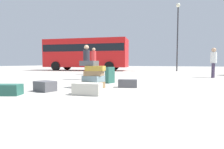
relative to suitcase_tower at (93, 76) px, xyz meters
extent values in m
plane|color=#ADA89E|center=(-0.28, -0.16, -0.37)|extent=(80.00, 80.00, 0.00)
cube|color=olive|center=(0.00, -0.03, -0.27)|extent=(0.65, 0.46, 0.19)
cube|color=gray|center=(0.01, 0.01, -0.09)|extent=(0.66, 0.51, 0.18)
cube|color=olive|center=(0.03, 0.00, 0.08)|extent=(0.57, 0.43, 0.15)
cube|color=#B28C33|center=(0.08, 0.01, 0.23)|extent=(0.61, 0.47, 0.15)
cube|color=#4C4C51|center=(-0.14, 0.02, 0.38)|extent=(0.50, 0.36, 0.15)
cube|color=#4C4C51|center=(-0.90, -1.05, -0.24)|extent=(0.61, 0.49, 0.27)
cube|color=#26594C|center=(-0.06, 1.45, -0.07)|extent=(0.26, 0.43, 0.61)
cube|color=beige|center=(0.43, -1.10, -0.23)|extent=(0.71, 0.43, 0.28)
cube|color=#4C4C51|center=(0.93, 0.53, -0.25)|extent=(0.63, 0.43, 0.25)
cube|color=#26594C|center=(-1.32, -1.88, -0.24)|extent=(0.77, 0.57, 0.26)
cylinder|color=brown|center=(-1.68, 2.56, 0.02)|extent=(0.12, 0.12, 0.77)
cylinder|color=brown|center=(-1.63, 2.35, 0.02)|extent=(0.12, 0.12, 0.77)
cylinder|color=#26262D|center=(-1.65, 2.46, 0.70)|extent=(0.30, 0.30, 0.59)
sphere|color=tan|center=(-1.65, 2.46, 1.10)|extent=(0.22, 0.22, 0.22)
cylinder|color=brown|center=(-3.12, 5.98, 0.07)|extent=(0.12, 0.12, 0.88)
cylinder|color=brown|center=(-3.06, 5.77, 0.07)|extent=(0.12, 0.12, 0.88)
cylinder|color=red|center=(-3.09, 5.87, 0.84)|extent=(0.30, 0.30, 0.66)
sphere|color=tan|center=(-3.09, 5.87, 1.28)|extent=(0.22, 0.22, 0.22)
cylinder|color=#3F334C|center=(3.90, 5.86, 0.01)|extent=(0.12, 0.12, 0.75)
cylinder|color=#3F334C|center=(3.84, 5.65, 0.01)|extent=(0.12, 0.12, 0.75)
cylinder|color=white|center=(3.87, 5.75, 0.66)|extent=(0.30, 0.30, 0.56)
sphere|color=tan|center=(3.87, 5.75, 1.05)|extent=(0.22, 0.22, 0.22)
cube|color=red|center=(-7.02, 11.60, 1.38)|extent=(8.77, 3.87, 2.80)
cube|color=black|center=(-7.02, 11.60, 1.87)|extent=(8.61, 3.87, 0.70)
cylinder|color=black|center=(-4.51, 13.29, 0.08)|extent=(0.93, 0.40, 0.90)
cylinder|color=black|center=(-4.10, 10.82, 0.08)|extent=(0.93, 0.40, 0.90)
cylinder|color=black|center=(-9.94, 12.37, 0.08)|extent=(0.93, 0.40, 0.90)
cylinder|color=black|center=(-9.53, 9.91, 0.08)|extent=(0.93, 0.40, 0.90)
cylinder|color=#333338|center=(1.75, 13.15, 2.58)|extent=(0.12, 0.12, 5.90)
sphere|color=#F2F2CC|center=(1.75, 13.15, 5.65)|extent=(0.36, 0.36, 0.36)
camera|label=1|loc=(2.63, -4.90, 0.39)|focal=29.40mm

